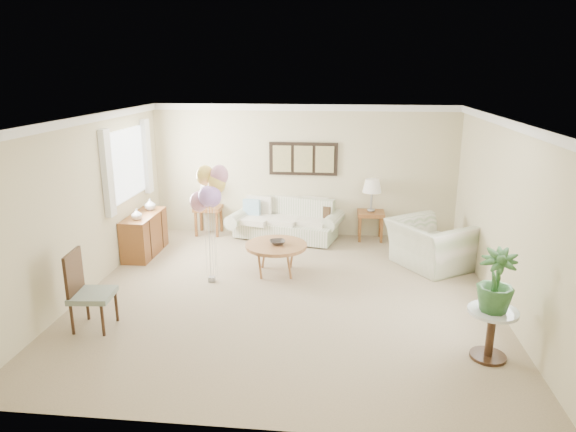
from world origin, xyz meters
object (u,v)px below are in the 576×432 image
object	(u,v)px
sofa	(286,223)
balloon_cluster	(210,189)
armchair	(430,244)
coffee_table	(276,246)
accent_chair	(86,289)

from	to	relation	value
sofa	balloon_cluster	size ratio (longest dim) A/B	1.25
balloon_cluster	armchair	bearing A→B (deg)	16.52
coffee_table	armchair	world-z (taller)	armchair
armchair	balloon_cluster	size ratio (longest dim) A/B	0.65
sofa	armchair	bearing A→B (deg)	-26.77
accent_chair	sofa	bearing A→B (deg)	61.63
sofa	accent_chair	bearing A→B (deg)	-118.37
sofa	balloon_cluster	distance (m)	2.77
coffee_table	armchair	bearing A→B (deg)	12.74
sofa	accent_chair	size ratio (longest dim) A/B	2.26
coffee_table	balloon_cluster	bearing A→B (deg)	-154.04
sofa	balloon_cluster	bearing A→B (deg)	-111.06
sofa	armchair	xyz separation A→B (m)	(2.58, -1.30, 0.08)
coffee_table	accent_chair	world-z (taller)	accent_chair
coffee_table	accent_chair	xyz separation A→B (m)	(-2.18, -2.08, 0.07)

